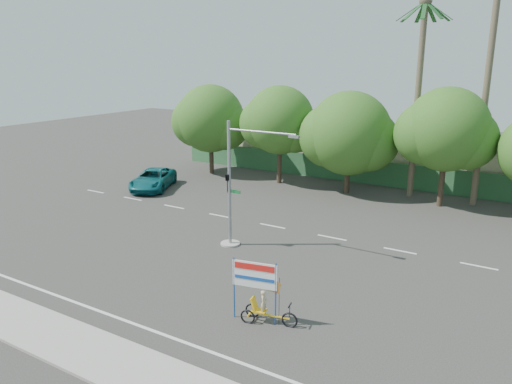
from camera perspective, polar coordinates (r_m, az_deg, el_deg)
The scene contains 14 objects.
ground at distance 24.06m, azimuth -3.36°, elevation -10.06°, with size 120.00×120.00×0.00m, color #33302D.
sidewalk_near at distance 19.13m, azimuth -16.82°, elevation -17.74°, with size 50.00×2.40×0.12m, color gray.
fence at distance 42.30m, azimuth 13.33°, elevation 2.15°, with size 38.00×0.08×2.00m, color #336B3D.
building_left at distance 49.95m, azimuth 4.07°, elevation 5.65°, with size 12.00×8.00×4.00m, color beige.
building_right at distance 44.89m, azimuth 24.96°, elevation 2.91°, with size 14.00×8.00×3.60m, color beige.
tree_far_left at distance 44.92m, azimuth -5.27°, elevation 8.11°, with size 7.14×6.00×7.96m.
tree_left at distance 41.14m, azimuth 2.68°, elevation 7.93°, with size 6.66×5.60×8.07m.
tree_center at distance 38.75m, azimuth 10.52°, elevation 6.35°, with size 7.62×6.40×7.85m.
tree_right at distance 36.79m, azimuth 20.87°, elevation 6.37°, with size 6.90×5.80×8.36m.
palm_tall at distance 37.62m, azimuth 25.23°, elevation 14.13°, with size 3.73×3.79×17.45m.
palm_short at distance 38.44m, azimuth 18.17°, elevation 12.39°, with size 3.73×3.79×14.45m.
traffic_signal at distance 27.30m, azimuth -2.53°, elevation -0.41°, with size 4.72×1.10×7.00m.
trike_billboard at distance 20.14m, azimuth 0.54°, elevation -11.95°, with size 2.67×0.91×2.66m.
pickup_truck at distance 40.79m, azimuth -11.68°, elevation 1.45°, with size 2.60×5.65×1.57m, color #0E5F65.
Camera 1 is at (12.44, -17.86, 10.26)m, focal length 35.00 mm.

